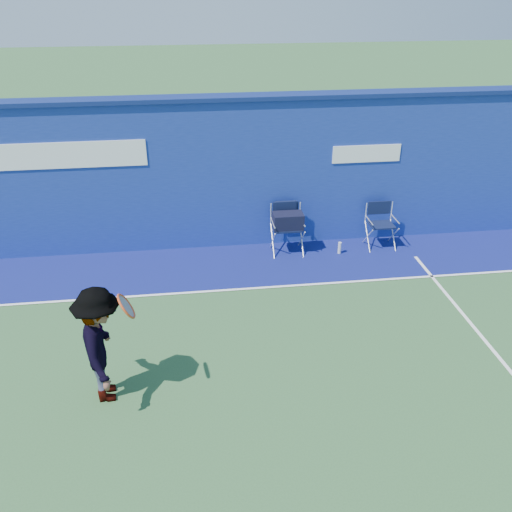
{
  "coord_description": "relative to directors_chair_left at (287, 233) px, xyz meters",
  "views": [
    {
      "loc": [
        0.04,
        -5.21,
        5.18
      ],
      "look_at": [
        1.05,
        2.6,
        1.0
      ],
      "focal_mm": 38.0,
      "sensor_mm": 36.0,
      "label": 1
    }
  ],
  "objects": [
    {
      "name": "court_lines",
      "position": [
        -1.95,
        -3.98,
        -0.42
      ],
      "size": [
        24.0,
        12.0,
        0.01
      ],
      "color": "white",
      "rests_on": "out_of_bounds_strip"
    },
    {
      "name": "ground",
      "position": [
        -1.95,
        -4.58,
        -0.43
      ],
      "size": [
        80.0,
        80.0,
        0.0
      ],
      "primitive_type": "plane",
      "color": "#2E552D",
      "rests_on": "ground"
    },
    {
      "name": "stadium_wall",
      "position": [
        -1.95,
        0.62,
        1.12
      ],
      "size": [
        24.0,
        0.5,
        3.08
      ],
      "color": "navy",
      "rests_on": "ground"
    },
    {
      "name": "water_bottle",
      "position": [
        1.06,
        -0.22,
        -0.31
      ],
      "size": [
        0.07,
        0.07,
        0.25
      ],
      "primitive_type": "cylinder",
      "color": "silver",
      "rests_on": "ground"
    },
    {
      "name": "out_of_bounds_strip",
      "position": [
        -1.95,
        -0.48,
        -0.43
      ],
      "size": [
        24.0,
        1.8,
        0.01
      ],
      "primitive_type": "cube",
      "color": "navy",
      "rests_on": "ground"
    },
    {
      "name": "directors_chair_right",
      "position": [
        1.98,
        -0.01,
        -0.14
      ],
      "size": [
        0.55,
        0.5,
        0.93
      ],
      "color": "silver",
      "rests_on": "ground"
    },
    {
      "name": "directors_chair_left",
      "position": [
        0.0,
        0.0,
        0.0
      ],
      "size": [
        0.6,
        0.56,
        1.02
      ],
      "color": "silver",
      "rests_on": "ground"
    },
    {
      "name": "tennis_player",
      "position": [
        -3.18,
        -3.9,
        0.41
      ],
      "size": [
        0.9,
        1.15,
        1.68
      ],
      "color": "#EA4738",
      "rests_on": "ground"
    }
  ]
}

